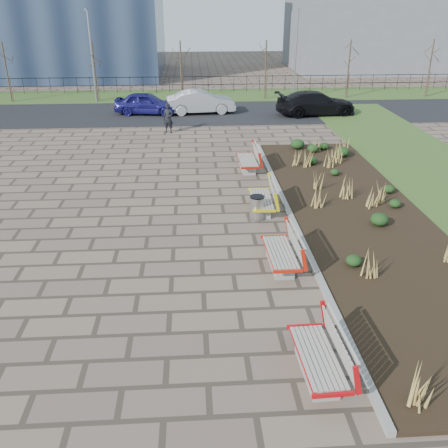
{
  "coord_description": "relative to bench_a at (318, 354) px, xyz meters",
  "views": [
    {
      "loc": [
        0.65,
        -10.02,
        6.92
      ],
      "look_at": [
        1.5,
        3.0,
        0.9
      ],
      "focal_mm": 40.0,
      "sensor_mm": 36.0,
      "label": 1
    }
  ],
  "objects": [
    {
      "name": "tree_f",
      "position": [
        15.0,
        28.84,
        1.54
      ],
      "size": [
        1.4,
        1.4,
        4.0
      ],
      "primitive_type": null,
      "color": "#4C3D2D",
      "rests_on": "grass_verge_far"
    },
    {
      "name": "lamp_west",
      "position": [
        -9.0,
        28.34,
        2.54
      ],
      "size": [
        0.24,
        0.6,
        6.0
      ],
      "primitive_type": null,
      "color": "gray",
      "rests_on": "grass_verge_far"
    },
    {
      "name": "building_grey",
      "position": [
        17.0,
        44.34,
        4.5
      ],
      "size": [
        18.0,
        12.0,
        10.0
      ],
      "primitive_type": "cube",
      "color": "slate",
      "rests_on": "ground"
    },
    {
      "name": "lamp_east",
      "position": [
        5.0,
        28.34,
        2.54
      ],
      "size": [
        0.24,
        0.6,
        6.0
      ],
      "primitive_type": null,
      "color": "gray",
      "rests_on": "grass_verge_far"
    },
    {
      "name": "tree_b",
      "position": [
        -9.0,
        28.84,
        1.54
      ],
      "size": [
        1.4,
        1.4,
        4.0
      ],
      "primitive_type": null,
      "color": "#4C3D2D",
      "rests_on": "grass_verge_far"
    },
    {
      "name": "tree_e",
      "position": [
        9.0,
        28.84,
        1.54
      ],
      "size": [
        1.4,
        1.4,
        4.0
      ],
      "primitive_type": null,
      "color": "#4C3D2D",
      "rests_on": "grass_verge_far"
    },
    {
      "name": "tree_d",
      "position": [
        3.0,
        28.84,
        1.54
      ],
      "size": [
        1.4,
        1.4,
        4.0
      ],
      "primitive_type": null,
      "color": "#4C3D2D",
      "rests_on": "grass_verge_far"
    },
    {
      "name": "bench_c",
      "position": [
        0.0,
        8.33,
        0.0
      ],
      "size": [
        0.99,
        2.14,
        1.0
      ],
      "primitive_type": null,
      "rotation": [
        0.0,
        0.0,
        -0.04
      ],
      "color": "#D6C90B",
      "rests_on": "ground"
    },
    {
      "name": "bench_a",
      "position": [
        0.0,
        0.0,
        0.0
      ],
      "size": [
        0.98,
        2.13,
        1.0
      ],
      "primitive_type": null,
      "rotation": [
        0.0,
        0.0,
        0.04
      ],
      "color": "red",
      "rests_on": "ground"
    },
    {
      "name": "car_blue",
      "position": [
        -5.15,
        24.22,
        0.2
      ],
      "size": [
        4.14,
        2.12,
        1.35
      ],
      "primitive_type": "imported",
      "rotation": [
        0.0,
        0.0,
        1.43
      ],
      "color": "navy",
      "rests_on": "road"
    },
    {
      "name": "bench_d",
      "position": [
        0.0,
        12.84,
        0.0
      ],
      "size": [
        0.95,
        2.12,
        1.0
      ],
      "primitive_type": null,
      "rotation": [
        0.0,
        0.0,
        0.02
      ],
      "color": "#A41B0A",
      "rests_on": "ground"
    },
    {
      "name": "railing_fence",
      "position": [
        -3.0,
        31.84,
        0.14
      ],
      "size": [
        44.0,
        0.1,
        1.2
      ],
      "primitive_type": null,
      "color": "black",
      "rests_on": "grass_verge_far"
    },
    {
      "name": "road",
      "position": [
        -3.0,
        24.34,
        -0.49
      ],
      "size": [
        80.0,
        7.0,
        0.02
      ],
      "primitive_type": "cube",
      "color": "black",
      "rests_on": "ground"
    },
    {
      "name": "planting_curb",
      "position": [
        0.92,
        7.34,
        -0.42
      ],
      "size": [
        0.16,
        18.0,
        0.15
      ],
      "primitive_type": "cube",
      "color": "gray",
      "rests_on": "ground"
    },
    {
      "name": "pedestrian",
      "position": [
        -3.62,
        19.49,
        0.3
      ],
      "size": [
        0.67,
        0.55,
        1.59
      ],
      "primitive_type": "imported",
      "rotation": [
        0.0,
        0.0,
        -0.34
      ],
      "color": "black",
      "rests_on": "ground"
    },
    {
      "name": "litter_bin",
      "position": [
        -0.24,
        7.62,
        -0.09
      ],
      "size": [
        0.47,
        0.47,
        0.81
      ],
      "primitive_type": "cylinder",
      "color": "#B2B2B7",
      "rests_on": "ground"
    },
    {
      "name": "grass_verge_far",
      "position": [
        -3.0,
        30.34,
        -0.48
      ],
      "size": [
        80.0,
        5.0,
        0.04
      ],
      "primitive_type": "cube",
      "color": "#33511E",
      "rests_on": "ground"
    },
    {
      "name": "planting_bed",
      "position": [
        3.25,
        7.34,
        -0.45
      ],
      "size": [
        4.5,
        18.0,
        0.1
      ],
      "primitive_type": "cube",
      "color": "black",
      "rests_on": "ground"
    },
    {
      "name": "car_black",
      "position": [
        5.44,
        23.35,
        0.24
      ],
      "size": [
        5.16,
        2.55,
        1.44
      ],
      "primitive_type": "imported",
      "rotation": [
        0.0,
        0.0,
        1.68
      ],
      "color": "black",
      "rests_on": "road"
    },
    {
      "name": "tree_c",
      "position": [
        -3.0,
        28.84,
        1.54
      ],
      "size": [
        1.4,
        1.4,
        4.0
      ],
      "primitive_type": null,
      "color": "#4C3D2D",
      "rests_on": "grass_verge_far"
    },
    {
      "name": "car_silver",
      "position": [
        -1.74,
        24.23,
        0.23
      ],
      "size": [
        4.45,
        1.93,
        1.42
      ],
      "primitive_type": "imported",
      "rotation": [
        0.0,
        0.0,
        1.67
      ],
      "color": "#999BA0",
      "rests_on": "road"
    },
    {
      "name": "ground",
      "position": [
        -3.0,
        2.34,
        -0.5
      ],
      "size": [
        120.0,
        120.0,
        0.0
      ],
      "primitive_type": "plane",
      "color": "#6E5C4B",
      "rests_on": "ground"
    },
    {
      "name": "bench_b",
      "position": [
        0.0,
        4.38,
        0.0
      ],
      "size": [
        0.95,
        2.12,
        1.0
      ],
      "primitive_type": null,
      "rotation": [
        0.0,
        0.0,
        0.02
      ],
      "color": "red",
      "rests_on": "ground"
    },
    {
      "name": "tree_a",
      "position": [
        -15.0,
        28.84,
        1.54
      ],
      "size": [
        1.4,
        1.4,
        4.0
      ],
      "primitive_type": null,
      "color": "#4C3D2D",
      "rests_on": "grass_verge_far"
    }
  ]
}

